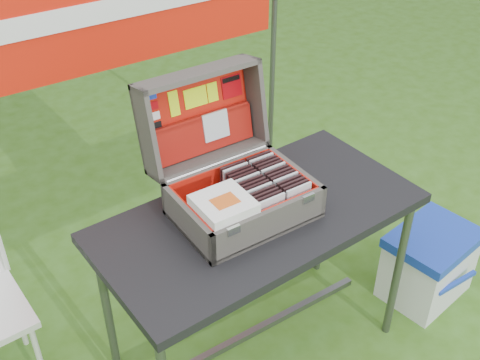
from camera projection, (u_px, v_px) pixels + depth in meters
ground at (259, 360)px, 2.70m from camera, size 80.00×80.00×0.00m
table at (257, 286)px, 2.53m from camera, size 1.29×0.69×0.79m
table_top at (259, 217)px, 2.31m from camera, size 1.29×0.69×0.04m
table_leg_fr at (398, 273)px, 2.62m from camera, size 0.04×0.04×0.75m
table_leg_bl at (107, 308)px, 2.45m from camera, size 0.04×0.04×0.75m
table_leg_br at (322, 212)px, 2.97m from camera, size 0.04×0.04×0.75m
table_brace at (256, 330)px, 2.68m from camera, size 1.11×0.03×0.03m
suitcase at (235, 156)px, 2.19m from camera, size 0.50×0.52×0.47m
suitcase_base_bottom at (243, 213)px, 2.28m from camera, size 0.50×0.36×0.02m
suitcase_base_wall_front at (270, 225)px, 2.14m from camera, size 0.50×0.02×0.13m
suitcase_base_wall_back at (220, 179)px, 2.37m from camera, size 0.50×0.02×0.13m
suitcase_base_wall_left at (187, 224)px, 2.14m from camera, size 0.02×0.36×0.13m
suitcase_base_wall_right at (294, 180)px, 2.36m from camera, size 0.02×0.36×0.13m
suitcase_liner_floor at (243, 210)px, 2.28m from camera, size 0.46×0.32×0.01m
suitcase_latch_left at (234, 230)px, 2.02m from camera, size 0.05×0.01×0.03m
suitcase_latch_right at (308, 198)px, 2.17m from camera, size 0.05×0.01×0.03m
suitcase_hinge at (218, 164)px, 2.33m from camera, size 0.45×0.02×0.02m
suitcase_lid_back at (196, 113)px, 2.35m from camera, size 0.50×0.09×0.36m
suitcase_lid_rim_far at (197, 74)px, 2.23m from camera, size 0.50×0.14×0.05m
suitcase_lid_rim_near at (209, 157)px, 2.38m from camera, size 0.50×0.14×0.05m
suitcase_lid_rim_left at (146, 134)px, 2.20m from camera, size 0.02×0.20×0.38m
suitcase_lid_rim_right at (254, 100)px, 2.42m from camera, size 0.02×0.20×0.38m
suitcase_lid_liner at (197, 114)px, 2.34m from camera, size 0.46×0.07×0.31m
suitcase_liner_wall_front at (268, 221)px, 2.14m from camera, size 0.46×0.01×0.11m
suitcase_liner_wall_back at (221, 179)px, 2.35m from camera, size 0.46×0.01×0.11m
suitcase_liner_wall_left at (190, 220)px, 2.14m from camera, size 0.01×0.32×0.11m
suitcase_liner_wall_right at (292, 179)px, 2.35m from camera, size 0.01×0.32×0.11m
suitcase_lid_pocket at (203, 135)px, 2.36m from camera, size 0.44×0.06×0.15m
suitcase_pocket_edge at (201, 118)px, 2.33m from camera, size 0.43×0.02×0.02m
suitcase_pocket_cd at (216, 126)px, 2.36m from camera, size 0.11×0.03×0.11m
lid_sticker_cc_a at (150, 96)px, 2.20m from camera, size 0.05×0.01×0.03m
lid_sticker_cc_b at (152, 106)px, 2.22m from camera, size 0.05×0.01×0.03m
lid_sticker_cc_c at (154, 116)px, 2.24m from camera, size 0.05×0.01×0.03m
lid_sticker_cc_d at (156, 126)px, 2.25m from camera, size 0.05×0.01×0.03m
lid_card_neon_tall at (174, 104)px, 2.27m from camera, size 0.04×0.02×0.10m
lid_card_neon_main at (196, 97)px, 2.31m from camera, size 0.10×0.02×0.08m
lid_card_neon_small at (212, 92)px, 2.34m from camera, size 0.04×0.02×0.08m
lid_sticker_band at (232, 86)px, 2.38m from camera, size 0.09×0.02×0.09m
lid_sticker_band_bar at (231, 79)px, 2.37m from camera, size 0.08×0.01×0.02m
cd_left_0 at (272, 212)px, 2.16m from camera, size 0.11×0.01×0.13m
cd_left_1 at (268, 209)px, 2.17m from camera, size 0.11×0.01×0.13m
cd_left_2 at (265, 206)px, 2.19m from camera, size 0.11×0.01×0.13m
cd_left_3 at (262, 203)px, 2.20m from camera, size 0.11×0.01×0.13m
cd_left_4 at (259, 201)px, 2.21m from camera, size 0.11×0.01×0.13m
cd_left_5 at (256, 198)px, 2.23m from camera, size 0.11×0.01×0.13m
cd_left_6 at (253, 195)px, 2.24m from camera, size 0.11×0.01×0.13m
cd_left_7 at (250, 193)px, 2.25m from camera, size 0.11×0.01×0.13m
cd_left_8 at (247, 190)px, 2.27m from camera, size 0.11×0.01×0.13m
cd_left_9 at (244, 188)px, 2.28m from camera, size 0.11×0.01×0.13m
cd_left_10 at (241, 185)px, 2.29m from camera, size 0.11×0.01×0.13m
cd_left_11 at (238, 183)px, 2.31m from camera, size 0.11×0.01×0.13m
cd_left_12 at (236, 180)px, 2.32m from camera, size 0.11×0.01×0.13m
cd_left_13 at (233, 178)px, 2.33m from camera, size 0.11×0.01×0.13m
cd_right_0 at (298, 201)px, 2.22m from camera, size 0.11×0.01×0.13m
cd_right_1 at (295, 198)px, 2.23m from camera, size 0.11×0.01×0.13m
cd_right_2 at (292, 195)px, 2.24m from camera, size 0.11×0.01×0.13m
cd_right_3 at (288, 193)px, 2.26m from camera, size 0.11×0.01×0.13m
cd_right_4 at (285, 190)px, 2.27m from camera, size 0.11×0.01×0.13m
cd_right_5 at (282, 187)px, 2.28m from camera, size 0.11×0.01×0.13m
cd_right_6 at (279, 185)px, 2.30m from camera, size 0.11×0.01×0.13m
cd_right_7 at (276, 182)px, 2.31m from camera, size 0.11×0.01×0.13m
cd_right_8 at (273, 180)px, 2.32m from camera, size 0.11×0.01×0.13m
cd_right_9 at (270, 178)px, 2.34m from camera, size 0.11×0.01×0.13m
cd_right_10 at (267, 175)px, 2.35m from camera, size 0.11×0.01×0.13m
cd_right_11 at (264, 173)px, 2.36m from camera, size 0.11×0.01×0.13m
cd_right_12 at (261, 170)px, 2.38m from camera, size 0.11×0.01×0.13m
cd_right_13 at (258, 168)px, 2.39m from camera, size 0.11×0.01×0.13m
songbook_0 at (224, 207)px, 2.11m from camera, size 0.19×0.19×0.00m
songbook_1 at (224, 206)px, 2.10m from camera, size 0.19×0.19×0.00m
songbook_2 at (224, 205)px, 2.10m from camera, size 0.19×0.19×0.00m
songbook_3 at (224, 204)px, 2.10m from camera, size 0.19×0.19×0.00m
songbook_4 at (223, 203)px, 2.09m from camera, size 0.19×0.19×0.00m
songbook_5 at (223, 201)px, 2.09m from camera, size 0.19×0.19×0.00m
songbook_6 at (223, 200)px, 2.09m from camera, size 0.19×0.19×0.00m
songbook_graphic at (225, 201)px, 2.08m from camera, size 0.09×0.07×0.00m
cooler at (428, 264)px, 2.94m from camera, size 0.47×0.38×0.37m
cooler_body at (427, 268)px, 2.95m from camera, size 0.44×0.36×0.32m
cooler_lid at (434, 239)px, 2.84m from camera, size 0.47×0.38×0.05m
cooler_handle at (457, 283)px, 2.81m from camera, size 0.25×0.02×0.02m
chair_leg_br at (16, 311)px, 2.65m from camera, size 0.02×0.02×0.43m
cardboard_box at (308, 218)px, 3.25m from camera, size 0.34×0.14×0.35m
banner_post_right at (273, 56)px, 3.34m from camera, size 0.03×0.03×1.70m
banner at (124, 6)px, 2.69m from camera, size 1.60×0.02×0.55m
banner_text at (125, 7)px, 2.68m from camera, size 1.20×0.00×0.10m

